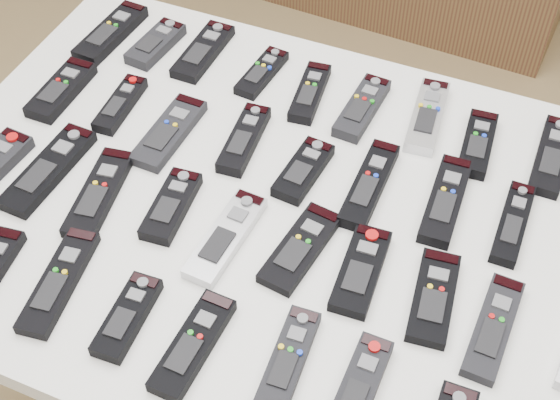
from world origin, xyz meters
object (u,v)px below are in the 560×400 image
at_px(remote_6, 427,116).
at_px(remote_33, 288,359).
at_px(remote_34, 358,389).
at_px(remote_14, 303,170).
at_px(remote_7, 478,144).
at_px(remote_13, 244,139).
at_px(remote_12, 169,132).
at_px(remote_21, 171,206).
at_px(remote_10, 61,90).
at_px(remote_11, 120,104).
at_px(remote_26, 493,328).
at_px(remote_2, 203,51).
at_px(remote_24, 361,270).
at_px(table, 280,229).
at_px(remote_1, 156,44).
at_px(remote_15, 369,185).
at_px(remote_17, 513,224).
at_px(remote_20, 99,193).
at_px(remote_32, 193,345).
at_px(remote_22, 226,237).
at_px(remote_4, 310,93).
at_px(remote_0, 111,33).
at_px(remote_25, 434,297).
at_px(remote_30, 59,281).
at_px(remote_5, 362,108).
at_px(remote_8, 552,156).
at_px(remote_19, 48,169).
at_px(remote_31, 127,317).
at_px(remote_3, 262,73).
at_px(remote_16, 445,201).

relative_size(remote_6, remote_33, 1.11).
bearing_deg(remote_6, remote_34, -89.16).
relative_size(remote_14, remote_34, 0.84).
xyz_separation_m(remote_7, remote_13, (-0.39, -0.15, 0.00)).
distance_m(remote_12, remote_21, 0.18).
height_order(remote_10, remote_11, remote_10).
bearing_deg(remote_11, remote_26, -18.97).
bearing_deg(remote_2, remote_24, -38.95).
relative_size(remote_6, remote_13, 1.12).
height_order(table, remote_10, remote_10).
relative_size(remote_1, remote_15, 0.73).
xyz_separation_m(remote_7, remote_24, (-0.10, -0.34, -0.00)).
bearing_deg(remote_21, remote_34, -31.33).
xyz_separation_m(table, remote_17, (0.37, 0.11, 0.07)).
bearing_deg(remote_20, remote_12, 68.40).
bearing_deg(remote_32, remote_7, 65.73).
relative_size(remote_12, remote_33, 1.10).
distance_m(remote_14, remote_22, 0.19).
bearing_deg(remote_26, remote_4, 141.41).
bearing_deg(remote_13, remote_33, -62.22).
bearing_deg(remote_32, remote_33, 15.65).
distance_m(table, remote_34, 0.36).
distance_m(remote_0, remote_17, 0.89).
bearing_deg(remote_26, remote_34, -128.90).
bearing_deg(remote_22, remote_11, 150.19).
bearing_deg(remote_25, remote_13, 147.83).
bearing_deg(remote_0, table, -26.53).
distance_m(remote_7, remote_10, 0.78).
relative_size(remote_20, remote_30, 0.99).
height_order(remote_5, remote_26, remote_5).
bearing_deg(remote_8, remote_13, -161.45).
distance_m(remote_4, remote_6, 0.23).
relative_size(remote_6, remote_11, 1.24).
bearing_deg(remote_25, remote_10, 160.50).
bearing_deg(table, remote_19, -168.09).
bearing_deg(remote_5, remote_14, -98.97).
bearing_deg(remote_22, remote_31, -106.29).
xyz_separation_m(remote_26, remote_31, (-0.50, -0.19, 0.00)).
xyz_separation_m(remote_12, remote_22, (0.20, -0.18, 0.00)).
bearing_deg(remote_34, remote_14, 122.84).
bearing_deg(remote_1, remote_3, 6.98).
height_order(remote_3, remote_10, remote_10).
distance_m(remote_6, remote_8, 0.23).
height_order(remote_22, remote_25, same).
bearing_deg(remote_32, remote_3, 106.81).
height_order(remote_8, remote_32, remote_32).
relative_size(remote_8, remote_12, 1.02).
distance_m(remote_5, remote_8, 0.35).
height_order(remote_6, remote_7, same).
xyz_separation_m(remote_13, remote_16, (0.37, -0.00, -0.00)).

